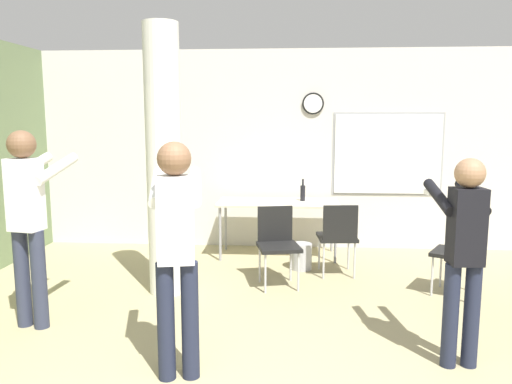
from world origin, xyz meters
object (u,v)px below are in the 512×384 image
(chair_table_right, at_px, (338,234))
(chair_table_front, at_px, (277,240))
(bottle_on_table, at_px, (303,192))
(folding_table, at_px, (278,205))
(person_playing_side, at_px, (464,246))
(chair_mid_room, at_px, (463,249))
(person_playing_front, at_px, (176,242))
(person_watching_back, at_px, (28,213))

(chair_table_right, bearing_deg, chair_table_front, -152.55)
(bottle_on_table, height_order, chair_table_right, bottle_on_table)
(folding_table, bearing_deg, chair_table_front, -88.92)
(folding_table, relative_size, bottle_on_table, 5.43)
(person_playing_side, bearing_deg, chair_mid_room, 70.92)
(folding_table, relative_size, chair_table_front, 1.85)
(chair_mid_room, bearing_deg, folding_table, 144.39)
(bottle_on_table, bearing_deg, person_playing_front, -106.15)
(person_playing_side, xyz_separation_m, person_playing_front, (-2.06, -0.31, 0.07))
(person_playing_front, bearing_deg, chair_table_right, 60.73)
(folding_table, height_order, person_playing_front, person_playing_front)
(chair_table_right, xyz_separation_m, chair_table_front, (-0.70, -0.36, 0.00))
(chair_mid_room, xyz_separation_m, chair_table_front, (-1.93, 0.23, 0.00))
(person_watching_back, bearing_deg, person_playing_side, -7.66)
(chair_table_right, height_order, person_watching_back, person_watching_back)
(person_playing_side, bearing_deg, person_watching_back, 172.34)
(folding_table, bearing_deg, chair_mid_room, -35.61)
(person_watching_back, height_order, person_playing_front, person_watching_back)
(folding_table, xyz_separation_m, person_watching_back, (-2.12, -2.44, 0.33))
(folding_table, height_order, chair_table_right, chair_table_right)
(folding_table, relative_size, chair_table_right, 1.85)
(bottle_on_table, xyz_separation_m, chair_mid_room, (1.63, -1.49, -0.35))
(chair_mid_room, bearing_deg, person_playing_front, -144.79)
(chair_table_right, bearing_deg, person_watching_back, -150.26)
(chair_mid_room, xyz_separation_m, person_playing_side, (-0.52, -1.51, 0.41))
(chair_mid_room, bearing_deg, person_watching_back, -165.77)
(chair_table_right, xyz_separation_m, chair_mid_room, (1.23, -0.59, 0.00))
(person_playing_front, bearing_deg, bottle_on_table, 73.85)
(folding_table, bearing_deg, person_playing_front, -101.06)
(folding_table, bearing_deg, bottle_on_table, 14.51)
(chair_mid_room, relative_size, person_playing_front, 0.51)
(chair_table_front, bearing_deg, person_playing_side, -50.94)
(person_playing_side, bearing_deg, bottle_on_table, 110.23)
(bottle_on_table, bearing_deg, person_watching_back, -134.18)
(chair_table_right, height_order, chair_mid_room, same)
(folding_table, relative_size, chair_mid_room, 1.85)
(folding_table, xyz_separation_m, bottle_on_table, (0.33, 0.08, 0.17))
(folding_table, height_order, bottle_on_table, bottle_on_table)
(bottle_on_table, xyz_separation_m, chair_table_right, (0.40, -0.89, -0.35))
(chair_table_right, distance_m, chair_mid_room, 1.37)
(folding_table, distance_m, chair_table_right, 1.10)
(person_watching_back, bearing_deg, folding_table, 48.94)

